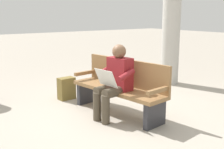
% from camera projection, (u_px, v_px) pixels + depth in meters
% --- Properties ---
extents(ground_plane, '(40.00, 40.00, 0.00)m').
position_uv_depth(ground_plane, '(117.00, 113.00, 4.84)').
color(ground_plane, '#A89E8E').
extents(bench_near, '(1.84, 0.69, 0.90)m').
position_uv_depth(bench_near, '(120.00, 86.00, 4.79)').
color(bench_near, olive).
rests_on(bench_near, ground).
extents(person_seated, '(0.60, 0.60, 1.18)m').
position_uv_depth(person_seated, '(115.00, 80.00, 4.52)').
color(person_seated, maroon).
rests_on(person_seated, ground).
extents(backpack, '(0.25, 0.33, 0.43)m').
position_uv_depth(backpack, '(66.00, 89.00, 5.61)').
color(backpack, brown).
rests_on(backpack, ground).
extents(support_pillar, '(0.42, 0.42, 3.39)m').
position_uv_depth(support_pillar, '(172.00, 11.00, 6.59)').
color(support_pillar, '#B2AFA8').
rests_on(support_pillar, ground).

